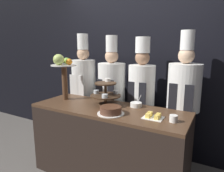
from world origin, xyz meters
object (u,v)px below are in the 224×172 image
object	(u,v)px
cup_white	(173,119)
cake_square_tray	(153,116)
serving_bowl_far	(136,105)
chef_right	(183,101)
chef_center_right	(141,96)
tiered_stand	(106,93)
fruit_pedestal	(63,68)
cake_round	(111,110)
chef_center_left	(112,93)
chef_left	(84,88)

from	to	relation	value
cup_white	cake_square_tray	size ratio (longest dim) A/B	0.38
serving_bowl_far	chef_right	world-z (taller)	chef_right
chef_center_right	tiered_stand	bearing A→B (deg)	-128.23
fruit_pedestal	cup_white	xyz separation A→B (m)	(1.50, -0.11, -0.41)
tiered_stand	cake_square_tray	xyz separation A→B (m)	(0.68, -0.18, -0.14)
cake_round	cup_white	xyz separation A→B (m)	(0.65, 0.09, -0.00)
cake_round	cake_square_tray	world-z (taller)	cake_round
cup_white	cake_square_tray	xyz separation A→B (m)	(-0.21, 0.01, -0.02)
fruit_pedestal	cup_white	world-z (taller)	fruit_pedestal
fruit_pedestal	chef_center_right	bearing A→B (deg)	27.13
tiered_stand	cake_square_tray	world-z (taller)	tiered_stand
cake_round	cake_square_tray	bearing A→B (deg)	12.83
cake_square_tray	chef_right	distance (m)	0.62
serving_bowl_far	chef_right	size ratio (longest dim) A/B	0.09
fruit_pedestal	chef_center_right	distance (m)	1.12
chef_right	tiered_stand	bearing A→B (deg)	-154.91
chef_center_left	chef_right	world-z (taller)	chef_right
chef_right	chef_center_right	bearing A→B (deg)	179.99
serving_bowl_far	chef_right	bearing A→B (deg)	31.88
chef_center_left	fruit_pedestal	bearing A→B (deg)	-134.84
fruit_pedestal	cake_round	xyz separation A→B (m)	(0.86, -0.20, -0.40)
serving_bowl_far	chef_left	world-z (taller)	chef_left
cup_white	chef_center_right	size ratio (longest dim) A/B	0.04
fruit_pedestal	chef_left	world-z (taller)	chef_left
serving_bowl_far	chef_center_left	bearing A→B (deg)	149.24
cake_square_tray	chef_center_right	world-z (taller)	chef_center_right
chef_center_left	chef_left	bearing A→B (deg)	180.00
cake_square_tray	chef_right	bearing A→B (deg)	72.16
fruit_pedestal	chef_right	size ratio (longest dim) A/B	0.34
chef_left	chef_center_right	world-z (taller)	chef_left
tiered_stand	chef_left	xyz separation A→B (m)	(-0.65, 0.40, -0.07)
cup_white	chef_center_left	xyz separation A→B (m)	(-1.02, 0.59, 0.02)
cake_round	chef_left	xyz separation A→B (m)	(-0.88, 0.68, 0.04)
tiered_stand	chef_center_right	distance (m)	0.52
serving_bowl_far	cake_square_tray	bearing A→B (deg)	-42.36
cup_white	chef_left	bearing A→B (deg)	158.75
chef_center_left	cake_round	bearing A→B (deg)	-61.25
tiered_stand	fruit_pedestal	world-z (taller)	fruit_pedestal
chef_center_left	chef_center_right	bearing A→B (deg)	0.01
chef_center_left	tiered_stand	bearing A→B (deg)	-70.51
cup_white	chef_left	size ratio (longest dim) A/B	0.04
chef_center_left	cup_white	bearing A→B (deg)	-30.12
serving_bowl_far	chef_center_left	world-z (taller)	chef_center_left
tiered_stand	chef_center_left	distance (m)	0.44
tiered_stand	chef_right	distance (m)	0.96
cake_round	cup_white	world-z (taller)	cake_round
tiered_stand	cup_white	xyz separation A→B (m)	(0.88, -0.19, -0.12)
chef_center_left	chef_center_right	distance (m)	0.46
cake_round	chef_center_left	xyz separation A→B (m)	(-0.38, 0.68, 0.01)
chef_left	fruit_pedestal	bearing A→B (deg)	-87.09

